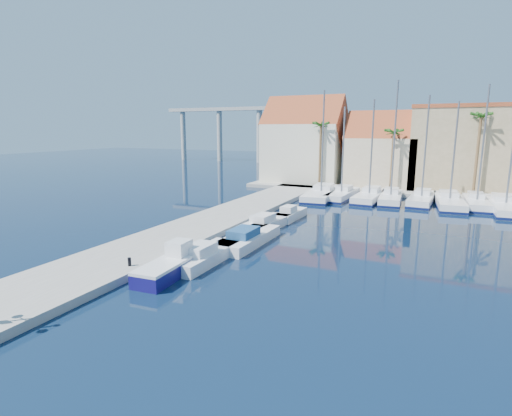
# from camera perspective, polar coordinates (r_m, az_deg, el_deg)

# --- Properties ---
(ground) EXTENTS (260.00, 260.00, 0.00)m
(ground) POSITION_cam_1_polar(r_m,az_deg,el_deg) (19.94, -9.00, -15.25)
(ground) COLOR #081532
(ground) RESTS_ON ground
(quay_west) EXTENTS (6.00, 77.00, 0.50)m
(quay_west) POSITION_cam_1_polar(r_m,az_deg,el_deg) (35.16, -8.94, -3.03)
(quay_west) COLOR gray
(quay_west) RESTS_ON ground
(shore_north) EXTENTS (54.00, 16.00, 0.50)m
(shore_north) POSITION_cam_1_polar(r_m,az_deg,el_deg) (63.27, 24.63, 2.43)
(shore_north) COLOR gray
(shore_north) RESTS_ON ground
(bollard) EXTENTS (0.21, 0.21, 0.53)m
(bollard) POSITION_cam_1_polar(r_m,az_deg,el_deg) (26.11, -17.63, -7.33)
(bollard) COLOR black
(bollard) RESTS_ON quay_west
(fishing_boat) EXTENTS (2.18, 5.59, 1.92)m
(fishing_boat) POSITION_cam_1_polar(r_m,az_deg,el_deg) (25.29, -11.99, -7.95)
(fishing_boat) COLOR #140F5A
(fishing_boat) RESTS_ON ground
(motorboat_west_0) EXTENTS (2.12, 6.49, 1.40)m
(motorboat_west_0) POSITION_cam_1_polar(r_m,az_deg,el_deg) (27.18, -7.37, -6.71)
(motorboat_west_0) COLOR white
(motorboat_west_0) RESTS_ON ground
(motorboat_west_1) EXTENTS (2.45, 7.44, 1.40)m
(motorboat_west_1) POSITION_cam_1_polar(r_m,az_deg,el_deg) (31.11, -1.26, -4.29)
(motorboat_west_1) COLOR white
(motorboat_west_1) RESTS_ON ground
(motorboat_west_2) EXTENTS (2.64, 6.67, 1.40)m
(motorboat_west_2) POSITION_cam_1_polar(r_m,az_deg,el_deg) (35.94, 1.41, -2.16)
(motorboat_west_2) COLOR white
(motorboat_west_2) RESTS_ON ground
(motorboat_west_3) EXTENTS (1.86, 5.15, 1.40)m
(motorboat_west_3) POSITION_cam_1_polar(r_m,az_deg,el_deg) (39.84, 4.91, -0.86)
(motorboat_west_3) COLOR white
(motorboat_west_3) RESTS_ON ground
(sailboat_0) EXTENTS (4.17, 12.24, 13.48)m
(sailboat_0) POSITION_cam_1_polar(r_m,az_deg,el_deg) (52.81, 9.43, 2.10)
(sailboat_0) COLOR white
(sailboat_0) RESTS_ON ground
(sailboat_1) EXTENTS (2.88, 9.19, 11.46)m
(sailboat_1) POSITION_cam_1_polar(r_m,az_deg,el_deg) (52.47, 12.25, 1.95)
(sailboat_1) COLOR white
(sailboat_1) RESTS_ON ground
(sailboat_2) EXTENTS (3.07, 10.13, 12.28)m
(sailboat_2) POSITION_cam_1_polar(r_m,az_deg,el_deg) (52.09, 15.98, 1.70)
(sailboat_2) COLOR white
(sailboat_2) RESTS_ON ground
(sailboat_3) EXTENTS (3.01, 9.33, 14.34)m
(sailboat_3) POSITION_cam_1_polar(r_m,az_deg,el_deg) (51.66, 18.70, 1.51)
(sailboat_3) COLOR white
(sailboat_3) RESTS_ON ground
(sailboat_4) EXTENTS (3.02, 9.58, 12.60)m
(sailboat_4) POSITION_cam_1_polar(r_m,az_deg,el_deg) (52.07, 22.61, 1.28)
(sailboat_4) COLOR white
(sailboat_4) RESTS_ON ground
(sailboat_5) EXTENTS (3.71, 10.83, 11.82)m
(sailboat_5) POSITION_cam_1_polar(r_m,az_deg,el_deg) (51.63, 25.85, 0.90)
(sailboat_5) COLOR white
(sailboat_5) RESTS_ON ground
(sailboat_6) EXTENTS (2.72, 8.87, 13.53)m
(sailboat_6) POSITION_cam_1_polar(r_m,az_deg,el_deg) (52.10, 28.93, 0.77)
(sailboat_6) COLOR white
(sailboat_6) RESTS_ON ground
(sailboat_7) EXTENTS (3.36, 11.49, 14.24)m
(sailboat_7) POSITION_cam_1_polar(r_m,az_deg,el_deg) (51.58, 31.96, 0.32)
(sailboat_7) COLOR white
(sailboat_7) RESTS_ON ground
(building_0) EXTENTS (12.30, 9.00, 13.50)m
(building_0) POSITION_cam_1_polar(r_m,az_deg,el_deg) (64.94, 6.99, 9.14)
(building_0) COLOR beige
(building_0) RESTS_ON shore_north
(building_1) EXTENTS (10.30, 8.00, 11.00)m
(building_1) POSITION_cam_1_polar(r_m,az_deg,el_deg) (62.33, 17.59, 7.49)
(building_1) COLOR #CCB58F
(building_1) RESTS_ON shore_north
(building_2) EXTENTS (14.20, 10.20, 11.50)m
(building_2) POSITION_cam_1_polar(r_m,az_deg,el_deg) (62.80, 27.84, 7.62)
(building_2) COLOR #9D8960
(building_2) RESTS_ON shore_north
(palm_0) EXTENTS (2.60, 2.60, 10.15)m
(palm_0) POSITION_cam_1_polar(r_m,az_deg,el_deg) (58.95, 9.27, 11.35)
(palm_0) COLOR brown
(palm_0) RESTS_ON shore_north
(palm_1) EXTENTS (2.60, 2.60, 9.15)m
(palm_1) POSITION_cam_1_polar(r_m,az_deg,el_deg) (57.02, 19.10, 9.95)
(palm_1) COLOR brown
(palm_1) RESTS_ON shore_north
(palm_2) EXTENTS (2.60, 2.60, 11.15)m
(palm_2) POSITION_cam_1_polar(r_m,az_deg,el_deg) (56.83, 29.47, 11.03)
(palm_2) COLOR brown
(palm_2) RESTS_ON shore_north
(viaduct) EXTENTS (48.00, 2.20, 14.45)m
(viaduct) POSITION_cam_1_polar(r_m,az_deg,el_deg) (108.51, -2.02, 12.01)
(viaduct) COLOR #9E9E99
(viaduct) RESTS_ON ground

